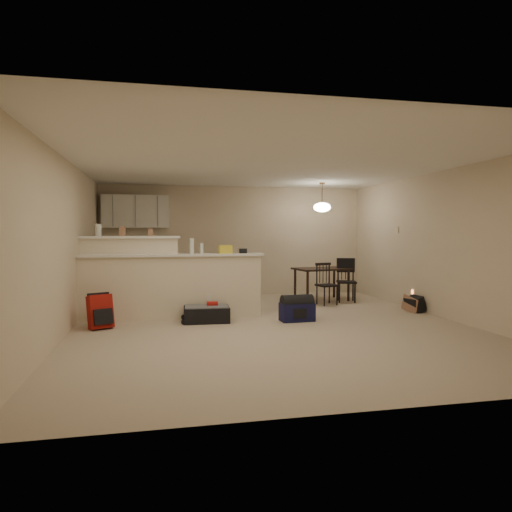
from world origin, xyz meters
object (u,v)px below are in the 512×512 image
object	(u,v)px
black_daypack	(415,304)
dining_table	(322,272)
dining_chair_near	(327,284)
navy_duffel	(297,312)
dining_chair_far	(346,281)
suitcase	(207,314)
pendant_lamp	(322,207)
red_backpack	(100,312)

from	to	relation	value
black_daypack	dining_table	bearing A→B (deg)	27.57
dining_table	dining_chair_near	xyz separation A→B (m)	(-0.10, -0.58, -0.19)
dining_table	navy_duffel	size ratio (longest dim) A/B	2.23
navy_duffel	dining_table	bearing A→B (deg)	57.34
dining_chair_near	dining_table	bearing A→B (deg)	68.36
dining_chair_far	black_daypack	distance (m)	1.61
navy_duffel	black_daypack	xyz separation A→B (m)	(2.36, 0.37, -0.01)
dining_chair_near	navy_duffel	size ratio (longest dim) A/B	1.54
dining_chair_far	suitcase	world-z (taller)	dining_chair_far
pendant_lamp	red_backpack	distance (m)	5.02
suitcase	red_backpack	distance (m)	1.64
dining_chair_far	navy_duffel	bearing A→B (deg)	-116.17
red_backpack	black_daypack	bearing A→B (deg)	-21.35
suitcase	navy_duffel	world-z (taller)	navy_duffel
pendant_lamp	red_backpack	world-z (taller)	pendant_lamp
pendant_lamp	black_daypack	bearing A→B (deg)	-55.13
dining_chair_far	suitcase	distance (m)	3.44
navy_duffel	suitcase	bearing A→B (deg)	167.94
red_backpack	navy_duffel	world-z (taller)	red_backpack
pendant_lamp	dining_chair_far	distance (m)	1.64
red_backpack	navy_duffel	bearing A→B (deg)	-25.61
black_daypack	suitcase	bearing A→B (deg)	84.71
dining_chair_near	red_backpack	size ratio (longest dim) A/B	1.64
dining_chair_near	red_backpack	xyz separation A→B (m)	(-4.16, -1.43, -0.16)
pendant_lamp	black_daypack	world-z (taller)	pendant_lamp
pendant_lamp	black_daypack	distance (m)	2.78
dining_chair_near	black_daypack	bearing A→B (deg)	-53.16
dining_table	dining_chair_far	distance (m)	0.56
dining_chair_far	black_daypack	world-z (taller)	dining_chair_far
dining_table	navy_duffel	distance (m)	2.42
red_backpack	suitcase	bearing A→B (deg)	-18.28
navy_duffel	dining_chair_near	bearing A→B (deg)	50.95
dining_chair_near	black_daypack	xyz separation A→B (m)	(1.28, -1.12, -0.28)
dining_chair_far	red_backpack	size ratio (longest dim) A/B	1.75
pendant_lamp	dining_table	bearing A→B (deg)	0.00
dining_chair_near	black_daypack	size ratio (longest dim) A/B	2.67
dining_table	dining_chair_near	size ratio (longest dim) A/B	1.45
dining_chair_near	pendant_lamp	bearing A→B (deg)	68.36
dining_table	red_backpack	distance (m)	4.72
dining_chair_far	suitcase	bearing A→B (deg)	-137.24
dining_chair_far	navy_duffel	world-z (taller)	dining_chair_far
suitcase	red_backpack	size ratio (longest dim) A/B	1.43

